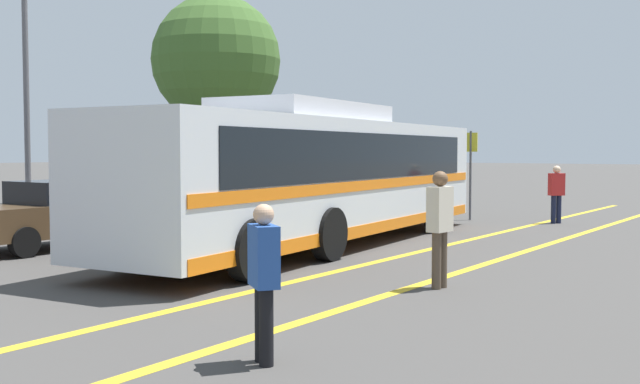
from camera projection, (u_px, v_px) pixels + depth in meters
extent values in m
plane|color=#423F3D|center=(290.00, 250.00, 15.48)|extent=(220.00, 220.00, 0.00)
cube|color=gold|center=(411.00, 254.00, 14.83)|extent=(32.31, 0.20, 0.01)
cube|color=gold|center=(494.00, 261.00, 13.83)|extent=(32.31, 0.20, 0.01)
cube|color=#99999E|center=(132.00, 226.00, 19.54)|extent=(40.31, 0.36, 0.15)
cube|color=silver|center=(320.00, 176.00, 16.01)|extent=(12.51, 3.83, 2.35)
cube|color=black|center=(320.00, 156.00, 15.99)|extent=(10.80, 3.68, 0.94)
cube|color=orange|center=(320.00, 183.00, 16.02)|extent=(12.27, 3.84, 0.20)
cube|color=orange|center=(320.00, 225.00, 16.07)|extent=(12.27, 3.83, 0.24)
cube|color=black|center=(424.00, 168.00, 21.41)|extent=(0.28, 2.21, 1.68)
cube|color=black|center=(424.00, 134.00, 21.35)|extent=(0.23, 1.76, 0.24)
cube|color=silver|center=(306.00, 111.00, 15.40)|extent=(4.50, 2.47, 0.37)
cube|color=black|center=(427.00, 202.00, 21.71)|extent=(0.24, 1.89, 0.04)
cube|color=black|center=(427.00, 209.00, 21.72)|extent=(0.24, 1.89, 0.04)
cylinder|color=black|center=(349.00, 209.00, 19.99)|extent=(1.02, 0.39, 1.00)
cylinder|color=black|center=(435.00, 212.00, 18.82)|extent=(1.02, 0.39, 1.00)
cylinder|color=black|center=(223.00, 228.00, 15.04)|extent=(1.02, 0.39, 1.00)
cylinder|color=black|center=(329.00, 234.00, 13.87)|extent=(1.02, 0.39, 1.00)
cylinder|color=black|center=(133.00, 241.00, 12.78)|extent=(1.02, 0.39, 1.00)
cylinder|color=black|center=(250.00, 250.00, 11.61)|extent=(1.02, 0.39, 1.00)
cube|color=#4C3823|center=(58.00, 218.00, 15.82)|extent=(4.36, 1.74, 0.65)
cube|color=black|center=(62.00, 192.00, 15.88)|extent=(1.83, 1.53, 0.47)
cylinder|color=black|center=(24.00, 242.00, 14.26)|extent=(0.60, 0.20, 0.60)
cylinder|color=black|center=(134.00, 230.00, 16.47)|extent=(0.60, 0.20, 0.60)
cylinder|color=black|center=(87.00, 226.00, 17.42)|extent=(0.60, 0.20, 0.60)
cube|color=olive|center=(228.00, 203.00, 20.78)|extent=(4.66, 2.05, 0.59)
cube|color=black|center=(231.00, 183.00, 20.85)|extent=(2.01, 1.67, 0.55)
cylinder|color=black|center=(220.00, 219.00, 19.16)|extent=(0.61, 0.24, 0.60)
cylinder|color=black|center=(171.00, 216.00, 20.03)|extent=(0.61, 0.24, 0.60)
cylinder|color=black|center=(282.00, 211.00, 21.57)|extent=(0.61, 0.24, 0.60)
cylinder|color=black|center=(236.00, 209.00, 22.44)|extent=(0.61, 0.24, 0.60)
cube|color=olive|center=(350.00, 191.00, 25.59)|extent=(4.26, 2.00, 0.74)
cube|color=black|center=(351.00, 173.00, 25.64)|extent=(1.82, 1.68, 0.52)
cylinder|color=black|center=(353.00, 205.00, 24.05)|extent=(0.61, 0.22, 0.60)
cylinder|color=black|center=(308.00, 203.00, 24.99)|extent=(0.61, 0.22, 0.60)
cylinder|color=black|center=(390.00, 201.00, 26.23)|extent=(0.61, 0.22, 0.60)
cylinder|color=black|center=(347.00, 199.00, 27.17)|extent=(0.61, 0.22, 0.60)
cylinder|color=brown|center=(437.00, 261.00, 11.03)|extent=(0.14, 0.14, 0.85)
cylinder|color=brown|center=(442.00, 259.00, 11.16)|extent=(0.14, 0.14, 0.85)
cube|color=beige|center=(440.00, 209.00, 11.05)|extent=(0.44, 0.26, 0.67)
sphere|color=brown|center=(440.00, 179.00, 11.03)|extent=(0.23, 0.23, 0.23)
cylinder|color=black|center=(266.00, 327.00, 7.07)|extent=(0.14, 0.14, 0.75)
cylinder|color=black|center=(262.00, 323.00, 7.24)|extent=(0.14, 0.14, 0.75)
cube|color=#264C99|center=(264.00, 256.00, 7.12)|extent=(0.43, 0.47, 0.59)
sphere|color=tan|center=(264.00, 214.00, 7.10)|extent=(0.20, 0.20, 0.20)
cylinder|color=#191E38|center=(559.00, 209.00, 21.10)|extent=(0.14, 0.14, 0.79)
cylinder|color=#191E38|center=(553.00, 209.00, 21.05)|extent=(0.14, 0.14, 0.79)
cube|color=red|center=(557.00, 184.00, 21.04)|extent=(0.46, 0.44, 0.63)
sphere|color=beige|center=(557.00, 169.00, 21.01)|extent=(0.21, 0.21, 0.21)
cylinder|color=#59595E|center=(470.00, 176.00, 22.04)|extent=(0.07, 0.07, 2.63)
cube|color=yellow|center=(471.00, 142.00, 21.99)|extent=(0.07, 0.40, 0.56)
cylinder|color=#59595E|center=(27.00, 106.00, 18.39)|extent=(0.14, 0.14, 6.30)
cylinder|color=#513823|center=(217.00, 158.00, 27.07)|extent=(0.28, 0.28, 3.58)
sphere|color=#3D6028|center=(216.00, 60.00, 26.87)|extent=(4.63, 4.63, 4.63)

